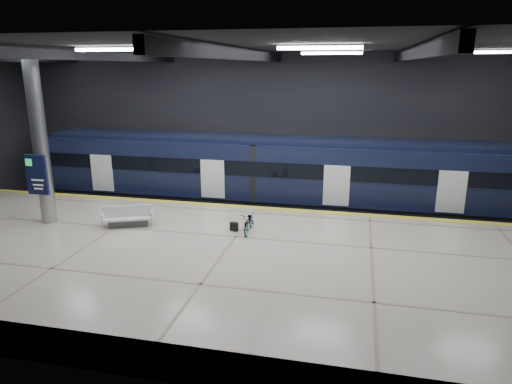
% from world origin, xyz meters
% --- Properties ---
extents(ground, '(30.00, 30.00, 0.00)m').
position_xyz_m(ground, '(0.00, 0.00, 0.00)').
color(ground, black).
rests_on(ground, ground).
extents(room_shell, '(30.10, 16.10, 8.05)m').
position_xyz_m(room_shell, '(-0.00, 0.00, 5.72)').
color(room_shell, black).
rests_on(room_shell, ground).
extents(platform, '(30.00, 11.00, 1.10)m').
position_xyz_m(platform, '(0.00, -2.50, 0.55)').
color(platform, beige).
rests_on(platform, ground).
extents(safety_strip, '(30.00, 0.40, 0.01)m').
position_xyz_m(safety_strip, '(0.00, 2.75, 1.11)').
color(safety_strip, gold).
rests_on(safety_strip, platform).
extents(rails, '(30.00, 1.52, 0.16)m').
position_xyz_m(rails, '(0.00, 5.50, 0.08)').
color(rails, gray).
rests_on(rails, ground).
extents(train, '(29.40, 2.84, 3.79)m').
position_xyz_m(train, '(2.27, 5.50, 2.06)').
color(train, black).
rests_on(train, ground).
extents(bench, '(2.12, 1.50, 0.87)m').
position_xyz_m(bench, '(-4.55, -0.77, 1.40)').
color(bench, '#595B60').
rests_on(bench, platform).
extents(bicycle, '(0.62, 1.58, 0.82)m').
position_xyz_m(bicycle, '(0.37, -0.39, 1.51)').
color(bicycle, '#99999E').
rests_on(bicycle, platform).
extents(pannier_bag, '(0.33, 0.24, 0.35)m').
position_xyz_m(pannier_bag, '(-0.23, -0.39, 1.28)').
color(pannier_bag, black).
rests_on(pannier_bag, platform).
extents(info_column, '(0.90, 0.78, 6.90)m').
position_xyz_m(info_column, '(-8.00, -1.03, 4.46)').
color(info_column, '#9EA0A5').
rests_on(info_column, platform).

